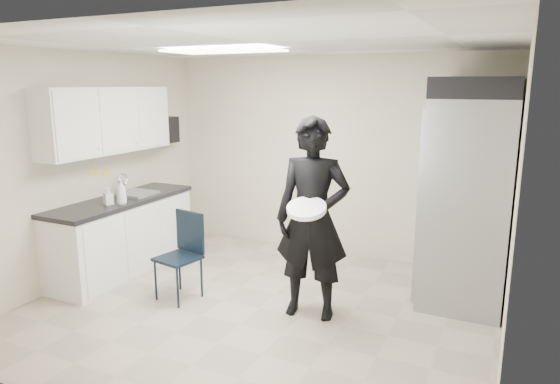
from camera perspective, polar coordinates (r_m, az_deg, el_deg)
The scene contains 21 objects.
floor at distance 5.22m, azimuth -2.40°, elevation -13.12°, with size 4.50×4.50×0.00m, color tan.
ceiling at distance 4.73m, azimuth -2.69°, elevation 16.67°, with size 4.50×4.50×0.00m, color white.
back_wall at distance 6.61m, azimuth 5.66°, elevation 4.06°, with size 4.50×4.50×0.00m, color beige.
left_wall at distance 6.18m, azimuth -21.30°, elevation 2.71°, with size 4.00×4.00×0.00m, color beige.
right_wall at distance 4.26m, azimuth 25.25°, elevation -1.61°, with size 4.00×4.00×0.00m, color beige.
ceiling_panel at distance 5.37m, azimuth -6.45°, elevation 15.75°, with size 1.20×0.60×0.02m, color white.
lower_counter at distance 6.30m, azimuth -17.49°, elevation -4.99°, with size 0.60×1.90×0.86m, color silver.
countertop at distance 6.18m, azimuth -17.75°, elevation -0.95°, with size 0.64×1.95×0.05m, color black.
sink at distance 6.35m, azimuth -16.08°, elevation -0.64°, with size 0.42×0.40×0.14m, color gray.
faucet at distance 6.45m, azimuth -17.49°, elevation 0.83°, with size 0.02×0.02×0.24m, color silver.
upper_cabinets at distance 6.14m, azimuth -19.19°, elevation 7.75°, with size 0.35×1.80×0.75m, color silver.
towel_dispenser at distance 7.05m, azimuth -12.87°, elevation 6.94°, with size 0.22×0.30×0.35m, color black.
notice_sticker_left at distance 6.25m, azimuth -20.55°, elevation 2.13°, with size 0.00×0.12×0.07m, color yellow.
notice_sticker_right at distance 6.40m, azimuth -19.24°, elevation 2.07°, with size 0.00×0.12×0.07m, color yellow.
commercial_fridge at distance 5.57m, azimuth 20.91°, elevation -0.84°, with size 0.80×1.35×2.10m, color gray.
fridge_compressor at distance 5.45m, azimuth 21.84°, elevation 11.03°, with size 0.80×1.35×0.20m, color black.
folding_chair at distance 5.38m, azimuth -11.60°, elevation -7.44°, with size 0.40×0.40×0.89m, color black.
man_tuxedo at distance 4.77m, azimuth 3.74°, elevation -3.09°, with size 0.71×0.48×1.95m, color black.
bucket_lid at distance 4.49m, azimuth 3.05°, elevation -1.90°, with size 0.36×0.36×0.04m, color white.
soap_bottle_a at distance 5.86m, azimuth -17.68°, elevation 0.02°, with size 0.11×0.11×0.29m, color silver.
soap_bottle_b at distance 5.90m, azimuth -19.02°, elevation -0.43°, with size 0.09×0.09×0.20m, color #ACAEB9.
Camera 1 is at (2.23, -4.16, 2.23)m, focal length 32.00 mm.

